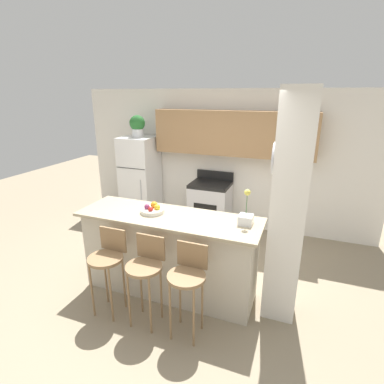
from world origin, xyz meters
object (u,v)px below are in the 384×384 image
Objects in this scene: bar_stool_left at (108,259)px; potted_plant_on_fridge at (137,125)px; refrigerator at (140,179)px; stove_range at (210,206)px; bar_stool_right at (188,277)px; bar_stool_mid at (146,267)px; orchid_vase at (246,217)px; fruit_bowl at (153,210)px.

potted_plant_on_fridge is at bearing 112.42° from bar_stool_left.
potted_plant_on_fridge reaches higher than refrigerator.
stove_range is 2.61m from bar_stool_left.
refrigerator is 1.57× the size of stove_range.
bar_stool_mid is at bearing 180.00° from bar_stool_right.
orchid_vase is at bearing -37.00° from refrigerator.
fruit_bowl is at bearing 110.21° from bar_stool_mid.
stove_range is 1.06× the size of bar_stool_right.
bar_stool_right is at bearing -40.52° from fruit_bowl.
orchid_vase is (2.46, -1.85, 0.31)m from refrigerator.
bar_stool_left is at bearing -98.85° from stove_range.
orchid_vase is at bearing 3.36° from fruit_bowl.
potted_plant_on_fridge reaches higher than bar_stool_left.
bar_stool_mid is at bearing -143.77° from orchid_vase.
refrigerator is at bearing 124.27° from fruit_bowl.
potted_plant_on_fridge reaches higher than fruit_bowl.
stove_range is at bearing 102.65° from bar_stool_right.
potted_plant_on_fridge reaches higher than orchid_vase.
bar_stool_left is 1.00× the size of bar_stool_right.
stove_range is at bearing 118.12° from orchid_vase.
refrigerator is 1.49m from stove_range.
bar_stool_mid is (0.09, -2.57, 0.23)m from stove_range.
bar_stool_mid is 1.24m from orchid_vase.
bar_stool_left is 1.00× the size of bar_stool_mid.
refrigerator is at bearing 121.21° from bar_stool_mid.
potted_plant_on_fridge is (-1.53, 2.53, 1.21)m from bar_stool_mid.
fruit_bowl reaches higher than stove_range.
bar_stool_mid is 3.20m from potted_plant_on_fridge.
bar_stool_right is 0.93m from orchid_vase.
bar_stool_mid is at bearing -88.03° from stove_range.
bar_stool_right is (2.02, -2.53, -0.15)m from refrigerator.
orchid_vase is (0.92, 0.68, 0.46)m from bar_stool_mid.
orchid_vase reaches higher than bar_stool_mid.
potted_plant_on_fridge is (-2.02, 2.53, 1.21)m from bar_stool_right.
potted_plant_on_fridge reaches higher than bar_stool_right.
fruit_bowl is (0.26, 0.61, 0.41)m from bar_stool_left.
orchid_vase is 1.15m from fruit_bowl.
potted_plant_on_fridge is (-1.44, -0.04, 1.44)m from stove_range.
bar_stool_right is at bearing -122.75° from orchid_vase.
refrigerator is 2.74m from bar_stool_left.
stove_range is at bearing 91.97° from bar_stool_mid.
stove_range reaches higher than bar_stool_mid.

